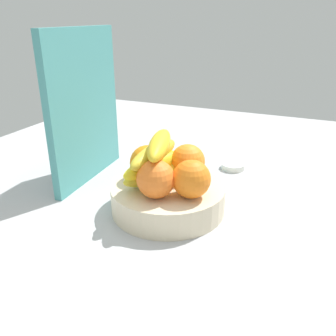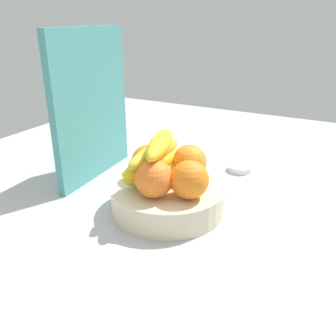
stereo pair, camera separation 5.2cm
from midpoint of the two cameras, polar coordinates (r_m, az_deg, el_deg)
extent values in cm
cube|color=#ADAEB0|center=(77.43, 0.30, -7.51)|extent=(180.00, 140.00, 3.00)
cylinder|color=beige|center=(75.05, 1.98, -4.81)|extent=(23.84, 23.84, 5.62)
sphere|color=orange|center=(67.83, 5.66, -1.92)|extent=(7.51, 7.51, 7.51)
sphere|color=orange|center=(75.98, 5.37, 0.93)|extent=(7.51, 7.51, 7.51)
sphere|color=orange|center=(75.67, -1.14, 0.94)|extent=(7.51, 7.51, 7.51)
sphere|color=orange|center=(67.93, -0.10, -1.76)|extent=(7.51, 7.51, 7.51)
ellipsoid|color=yellow|center=(74.34, 0.75, -0.96)|extent=(16.29, 12.89, 4.00)
ellipsoid|color=yellow|center=(73.34, -0.02, 0.57)|extent=(17.39, 9.16, 4.00)
ellipsoid|color=gold|center=(72.92, -0.08, 2.30)|extent=(17.25, 5.23, 4.00)
ellipsoid|color=yellow|center=(71.65, 0.88, 3.78)|extent=(17.44, 8.61, 4.00)
cube|color=teal|center=(88.48, -10.49, 9.74)|extent=(28.06, 3.65, 36.00)
cylinder|color=white|center=(96.96, 13.01, -0.04)|extent=(6.27, 6.27, 1.50)
camera|label=1|loc=(0.03, -87.94, 0.88)|focal=37.95mm
camera|label=2|loc=(0.03, 92.06, -0.88)|focal=37.95mm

